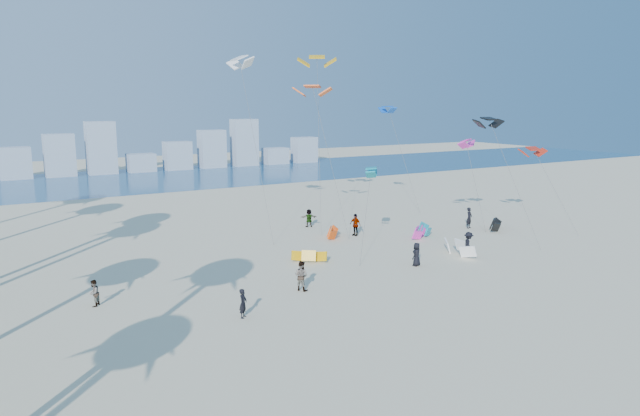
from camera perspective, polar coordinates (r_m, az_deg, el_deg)
ground at (r=26.26m, az=12.75°, el=-15.78°), size 220.00×220.00×0.00m
ocean at (r=91.17m, az=-19.99°, el=2.42°), size 220.00×220.00×0.00m
kitesurfer_near at (r=32.14m, az=-7.45°, el=-9.13°), size 0.68×0.69×1.60m
kitesurfer_mid at (r=36.29m, az=-1.84°, el=-6.57°), size 1.05×1.12×1.84m
kitesurfers_far at (r=47.08m, az=5.08°, el=-2.72°), size 34.33×16.65×1.91m
grounded_kites at (r=49.15m, az=9.38°, el=-2.79°), size 22.65×13.15×1.04m
flying_kites at (r=52.76m, az=4.48°, el=10.68°), size 27.32×21.54×16.27m
distant_skyline at (r=100.46m, az=-21.85°, el=4.74°), size 85.00×3.00×8.40m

